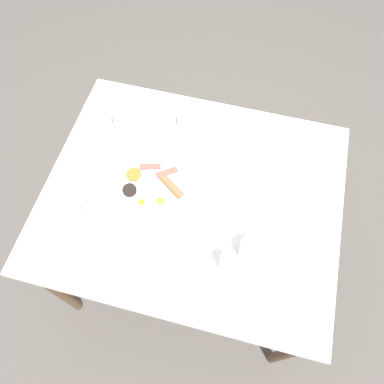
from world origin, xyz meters
The scene contains 12 objects.
ground_plane centered at (0.00, 0.00, 0.00)m, with size 8.00×8.00×0.00m, color #4C4742.
table centered at (0.00, 0.00, 0.70)m, with size 0.94×1.14×0.77m.
breakfast_plate centered at (-0.01, 0.16, 0.78)m, with size 0.32×0.32×0.04m.
teapot_near centered at (-0.24, 0.39, 0.83)m, with size 0.20×0.13×0.13m.
teacup_with_saucer_left centered at (0.32, 0.10, 0.80)m, with size 0.15×0.15×0.06m.
teacup_with_saucer_right centered at (-0.02, 0.46, 0.80)m, with size 0.15×0.15×0.06m.
water_glass_tall centered at (-0.18, -0.26, 0.82)m, with size 0.08×0.08×0.10m.
pepper_grinder centered at (0.24, 0.37, 0.83)m, with size 0.05×0.05×0.12m.
salt_grinder centered at (-0.25, -0.18, 0.83)m, with size 0.05×0.05×0.12m.
napkin_folded centered at (0.17, -0.29, 0.78)m, with size 0.17×0.18×0.01m.
fork_by_plate centered at (0.02, -0.12, 0.77)m, with size 0.10×0.17×0.00m.
knife_by_plate centered at (-0.08, -0.44, 0.77)m, with size 0.13×0.18×0.00m.
Camera 1 is at (-0.63, -0.16, 2.06)m, focal length 35.00 mm.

